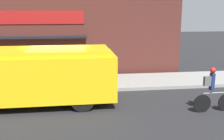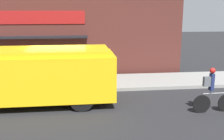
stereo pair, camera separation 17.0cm
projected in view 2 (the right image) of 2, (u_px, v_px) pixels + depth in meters
ground_plane at (60, 93)px, 12.17m from camera, size 70.00×70.00×0.00m
sidewalk at (62, 84)px, 13.53m from camera, size 28.00×2.85×0.16m
storefront at (61, 29)px, 14.72m from camera, size 13.99×0.91×5.56m
school_bus at (37, 76)px, 10.57m from camera, size 6.97×2.86×2.28m
cyclist at (212, 91)px, 9.73m from camera, size 1.70×0.21×1.72m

